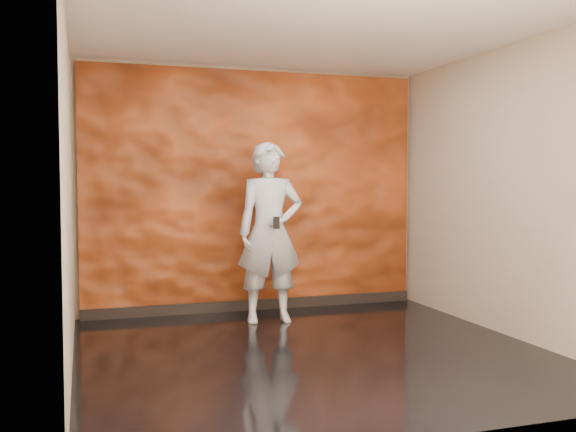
# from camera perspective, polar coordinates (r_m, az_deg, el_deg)

# --- Properties ---
(room) EXTENTS (4.02, 4.02, 2.81)m
(room) POSITION_cam_1_polar(r_m,az_deg,el_deg) (5.55, 2.23, 2.15)
(room) COLOR black
(room) RESTS_ON ground
(feature_wall) EXTENTS (3.90, 0.06, 2.75)m
(feature_wall) POSITION_cam_1_polar(r_m,az_deg,el_deg) (7.42, -2.97, 2.24)
(feature_wall) COLOR #E05C23
(feature_wall) RESTS_ON ground
(baseboard) EXTENTS (3.90, 0.04, 0.12)m
(baseboard) POSITION_cam_1_polar(r_m,az_deg,el_deg) (7.52, -2.86, -7.87)
(baseboard) COLOR black
(baseboard) RESTS_ON ground
(man) EXTENTS (0.73, 0.51, 1.90)m
(man) POSITION_cam_1_polar(r_m,az_deg,el_deg) (6.79, -1.61, -1.45)
(man) COLOR #9DA2AD
(man) RESTS_ON ground
(phone) EXTENTS (0.07, 0.03, 0.13)m
(phone) POSITION_cam_1_polar(r_m,az_deg,el_deg) (6.49, -1.04, -0.61)
(phone) COLOR black
(phone) RESTS_ON man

